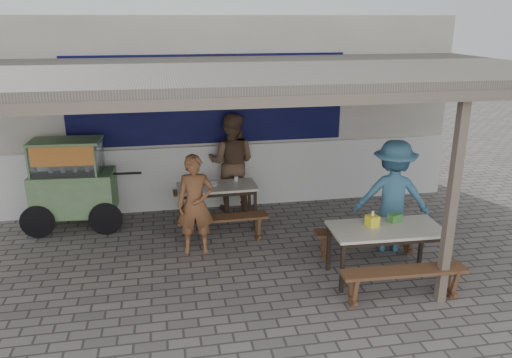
{
  "coord_description": "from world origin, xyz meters",
  "views": [
    {
      "loc": [
        -1.01,
        -5.99,
        3.46
      ],
      "look_at": [
        0.28,
        0.9,
        1.18
      ],
      "focal_mm": 35.0,
      "sensor_mm": 36.0,
      "label": 1
    }
  ],
  "objects_px": {
    "table_left": "(217,190)",
    "patron_right_table": "(392,196)",
    "table_right": "(386,233)",
    "tissue_box": "(372,221)",
    "bench_left_wall": "(213,195)",
    "bench_left_street": "(223,223)",
    "condiment_jar": "(236,179)",
    "patron_street_side": "(195,204)",
    "patron_wall_side": "(232,163)",
    "vendor_cart": "(72,181)",
    "donation_box": "(395,218)",
    "bench_right_street": "(404,277)",
    "bench_right_wall": "(368,236)",
    "condiment_bowl": "(213,184)"
  },
  "relations": [
    {
      "from": "patron_right_table",
      "to": "condiment_jar",
      "type": "distance_m",
      "value": 2.67
    },
    {
      "from": "table_left",
      "to": "condiment_bowl",
      "type": "height_order",
      "value": "condiment_bowl"
    },
    {
      "from": "table_left",
      "to": "bench_right_street",
      "type": "height_order",
      "value": "table_left"
    },
    {
      "from": "tissue_box",
      "to": "bench_left_street",
      "type": "bearing_deg",
      "value": 142.94
    },
    {
      "from": "patron_right_table",
      "to": "tissue_box",
      "type": "relative_size",
      "value": 11.9
    },
    {
      "from": "bench_left_wall",
      "to": "bench_right_street",
      "type": "xyz_separation_m",
      "value": [
        2.05,
        -3.5,
        0.01
      ]
    },
    {
      "from": "bench_right_street",
      "to": "condiment_jar",
      "type": "height_order",
      "value": "condiment_jar"
    },
    {
      "from": "donation_box",
      "to": "patron_wall_side",
      "type": "bearing_deg",
      "value": 124.17
    },
    {
      "from": "table_left",
      "to": "bench_left_wall",
      "type": "bearing_deg",
      "value": 90.0
    },
    {
      "from": "vendor_cart",
      "to": "tissue_box",
      "type": "xyz_separation_m",
      "value": [
        4.29,
        -2.5,
        -0.02
      ]
    },
    {
      "from": "vendor_cart",
      "to": "patron_wall_side",
      "type": "bearing_deg",
      "value": 10.96
    },
    {
      "from": "condiment_bowl",
      "to": "table_left",
      "type": "bearing_deg",
      "value": -15.92
    },
    {
      "from": "patron_wall_side",
      "to": "bench_left_street",
      "type": "bearing_deg",
      "value": 96.11
    },
    {
      "from": "table_left",
      "to": "patron_right_table",
      "type": "bearing_deg",
      "value": -29.34
    },
    {
      "from": "tissue_box",
      "to": "bench_left_wall",
      "type": "bearing_deg",
      "value": 124.56
    },
    {
      "from": "bench_left_street",
      "to": "condiment_jar",
      "type": "bearing_deg",
      "value": 67.24
    },
    {
      "from": "table_right",
      "to": "tissue_box",
      "type": "distance_m",
      "value": 0.24
    },
    {
      "from": "table_left",
      "to": "tissue_box",
      "type": "bearing_deg",
      "value": -48.93
    },
    {
      "from": "bench_left_wall",
      "to": "table_left",
      "type": "bearing_deg",
      "value": -90.0
    },
    {
      "from": "bench_right_wall",
      "to": "patron_street_side",
      "type": "relative_size",
      "value": 1.06
    },
    {
      "from": "bench_left_wall",
      "to": "condiment_jar",
      "type": "bearing_deg",
      "value": -53.32
    },
    {
      "from": "bench_left_street",
      "to": "table_right",
      "type": "xyz_separation_m",
      "value": [
        2.05,
        -1.52,
        0.34
      ]
    },
    {
      "from": "table_left",
      "to": "table_right",
      "type": "relative_size",
      "value": 0.87
    },
    {
      "from": "bench_right_wall",
      "to": "patron_right_table",
      "type": "relative_size",
      "value": 0.93
    },
    {
      "from": "table_left",
      "to": "condiment_jar",
      "type": "bearing_deg",
      "value": 27.51
    },
    {
      "from": "table_left",
      "to": "bench_right_wall",
      "type": "height_order",
      "value": "table_left"
    },
    {
      "from": "table_right",
      "to": "donation_box",
      "type": "height_order",
      "value": "donation_box"
    },
    {
      "from": "condiment_jar",
      "to": "bench_right_wall",
      "type": "bearing_deg",
      "value": -45.42
    },
    {
      "from": "table_right",
      "to": "tissue_box",
      "type": "bearing_deg",
      "value": 152.01
    },
    {
      "from": "condiment_bowl",
      "to": "patron_wall_side",
      "type": "bearing_deg",
      "value": 60.68
    },
    {
      "from": "bench_right_wall",
      "to": "condiment_bowl",
      "type": "relative_size",
      "value": 9.3
    },
    {
      "from": "table_left",
      "to": "condiment_bowl",
      "type": "xyz_separation_m",
      "value": [
        -0.06,
        0.02,
        0.1
      ]
    },
    {
      "from": "condiment_bowl",
      "to": "patron_street_side",
      "type": "bearing_deg",
      "value": -111.92
    },
    {
      "from": "patron_wall_side",
      "to": "tissue_box",
      "type": "xyz_separation_m",
      "value": [
        1.53,
        -2.86,
        -0.09
      ]
    },
    {
      "from": "vendor_cart",
      "to": "patron_right_table",
      "type": "xyz_separation_m",
      "value": [
        4.93,
        -1.77,
        0.03
      ]
    },
    {
      "from": "tissue_box",
      "to": "condiment_jar",
      "type": "height_order",
      "value": "tissue_box"
    },
    {
      "from": "table_left",
      "to": "donation_box",
      "type": "bearing_deg",
      "value": -42.97
    },
    {
      "from": "patron_right_table",
      "to": "donation_box",
      "type": "xyz_separation_m",
      "value": [
        -0.27,
        -0.67,
        -0.06
      ]
    },
    {
      "from": "bench_right_street",
      "to": "condiment_bowl",
      "type": "height_order",
      "value": "condiment_bowl"
    },
    {
      "from": "bench_left_street",
      "to": "vendor_cart",
      "type": "distance_m",
      "value": 2.69
    },
    {
      "from": "bench_left_wall",
      "to": "patron_right_table",
      "type": "relative_size",
      "value": 0.83
    },
    {
      "from": "patron_wall_side",
      "to": "condiment_jar",
      "type": "height_order",
      "value": "patron_wall_side"
    },
    {
      "from": "table_left",
      "to": "bench_left_street",
      "type": "bearing_deg",
      "value": -90.0
    },
    {
      "from": "vendor_cart",
      "to": "patron_wall_side",
      "type": "distance_m",
      "value": 2.79
    },
    {
      "from": "table_left",
      "to": "bench_left_street",
      "type": "relative_size",
      "value": 0.94
    },
    {
      "from": "vendor_cart",
      "to": "patron_street_side",
      "type": "distance_m",
      "value": 2.36
    },
    {
      "from": "condiment_jar",
      "to": "patron_street_side",
      "type": "bearing_deg",
      "value": -125.76
    },
    {
      "from": "patron_wall_side",
      "to": "condiment_bowl",
      "type": "distance_m",
      "value": 0.87
    },
    {
      "from": "patron_wall_side",
      "to": "patron_right_table",
      "type": "height_order",
      "value": "patron_wall_side"
    },
    {
      "from": "bench_left_street",
      "to": "patron_right_table",
      "type": "xyz_separation_m",
      "value": [
        2.52,
        -0.69,
        0.54
      ]
    }
  ]
}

